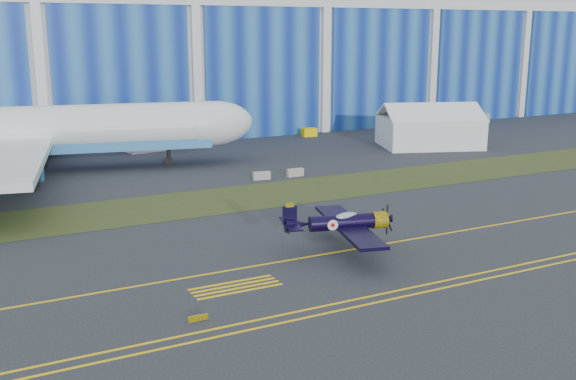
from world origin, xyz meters
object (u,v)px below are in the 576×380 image
tent (430,124)px  shipping_container (147,143)px  tug (309,132)px  jetliner (10,78)px  warbird (342,222)px

tent → shipping_container: size_ratio=2.98×
tent → shipping_container: 40.36m
tug → jetliner: bearing=-163.4°
jetliner → tug: 46.35m
warbird → tug: 57.30m
jetliner → tug: size_ratio=32.98×
shipping_container → jetliner: bearing=-169.5°
jetliner → shipping_container: size_ratio=13.45×
tent → tug: 19.71m
jetliner → shipping_container: bearing=33.8°
tent → tug: tent is taller
warbird → shipping_container: size_ratio=2.47×
shipping_container → tug: bearing=-7.5°
jetliner → tent: (55.20, -7.34, -7.96)m
tent → shipping_container: tent is taller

